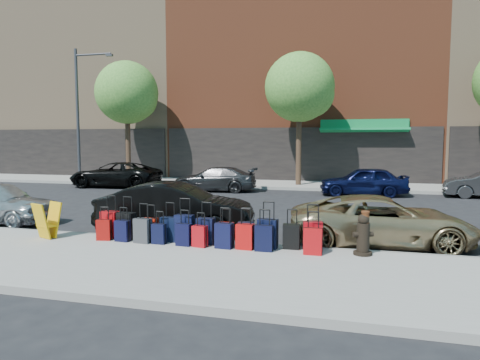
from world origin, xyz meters
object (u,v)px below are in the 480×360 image
(bollard, at_px, (365,232))
(car_near_2, at_px, (382,221))
(tree_left, at_px, (129,94))
(tree_center, at_px, (302,89))
(suitcase_front_5, at_px, (206,231))
(car_far_2, at_px, (363,181))
(fire_hydrant, at_px, (363,236))
(streetlight, at_px, (80,107))
(car_far_1, at_px, (214,179))
(car_near_1, at_px, (176,208))
(car_far_0, at_px, (115,175))
(display_rack, at_px, (47,221))

(bollard, bearing_deg, car_near_2, 74.38)
(tree_left, xyz_separation_m, tree_center, (10.50, 0.00, 0.00))
(suitcase_front_5, relative_size, car_far_2, 0.25)
(fire_hydrant, bearing_deg, streetlight, 118.88)
(bollard, relative_size, car_far_1, 0.22)
(tree_left, relative_size, car_near_1, 1.68)
(bollard, distance_m, car_far_0, 17.71)
(fire_hydrant, bearing_deg, car_near_1, 140.97)
(suitcase_front_5, xyz_separation_m, display_rack, (-4.06, -0.43, 0.13))
(suitcase_front_5, bearing_deg, fire_hydrant, 1.98)
(car_far_0, bearing_deg, car_near_1, 35.41)
(tree_center, height_order, suitcase_front_5, tree_center)
(tree_center, distance_m, suitcase_front_5, 15.18)
(car_near_1, bearing_deg, suitcase_front_5, -145.44)
(fire_hydrant, bearing_deg, tree_center, 80.40)
(tree_left, relative_size, car_far_2, 1.80)
(tree_center, distance_m, car_far_1, 6.96)
(bollard, xyz_separation_m, display_rack, (-7.70, -0.37, -0.05))
(suitcase_front_5, relative_size, fire_hydrant, 1.12)
(suitcase_front_5, height_order, bollard, suitcase_front_5)
(tree_left, relative_size, car_far_0, 1.44)
(tree_center, relative_size, car_near_2, 1.62)
(suitcase_front_5, bearing_deg, display_rack, -171.09)
(car_near_1, height_order, car_far_1, car_near_1)
(car_near_2, height_order, car_far_0, car_far_0)
(bollard, relative_size, car_near_1, 0.22)
(streetlight, xyz_separation_m, bollard, (16.45, -13.70, -4.02))
(car_near_1, relative_size, car_far_0, 0.86)
(tree_center, height_order, car_far_2, tree_center)
(tree_left, height_order, car_far_0, tree_left)
(suitcase_front_5, distance_m, fire_hydrant, 3.60)
(bollard, height_order, car_far_0, car_far_0)
(streetlight, height_order, suitcase_front_5, streetlight)
(bollard, xyz_separation_m, car_far_2, (0.26, 11.52, 0.05))
(fire_hydrant, relative_size, bollard, 0.94)
(streetlight, height_order, car_near_2, streetlight)
(fire_hydrant, xyz_separation_m, car_far_0, (-13.07, 11.91, 0.14))
(suitcase_front_5, height_order, car_far_1, car_far_1)
(bollard, height_order, car_near_1, car_near_1)
(car_near_1, relative_size, car_near_2, 0.97)
(display_rack, height_order, car_near_2, car_near_2)
(car_near_2, bearing_deg, fire_hydrant, 156.67)
(tree_center, bearing_deg, car_far_1, -144.51)
(car_far_0, relative_size, car_far_2, 1.25)
(tree_center, bearing_deg, streetlight, -177.02)
(car_near_2, relative_size, car_far_0, 0.89)
(suitcase_front_5, bearing_deg, car_near_2, 23.34)
(tree_left, distance_m, car_near_1, 16.04)
(car_near_1, bearing_deg, fire_hydrant, -115.56)
(car_far_0, bearing_deg, car_near_2, 50.07)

